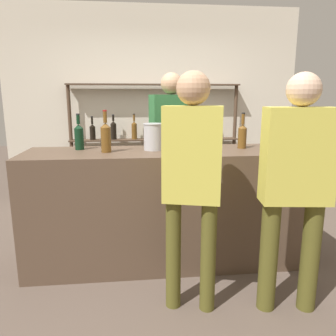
{
  "coord_description": "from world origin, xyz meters",
  "views": [
    {
      "loc": [
        -0.32,
        -2.92,
        1.56
      ],
      "look_at": [
        0.0,
        0.0,
        0.92
      ],
      "focal_mm": 35.0,
      "sensor_mm": 36.0,
      "label": 1
    }
  ],
  "objects_px": {
    "counter_bottle_2": "(106,136)",
    "cork_jar": "(188,143)",
    "counter_bottle_3": "(79,136)",
    "customer_right": "(296,179)",
    "counter_bottle_4": "(163,135)",
    "counter_bottle_0": "(242,135)",
    "counter_bottle_1": "(274,134)",
    "server_behind_counter": "(171,140)",
    "ice_bucket": "(153,137)",
    "customer_center": "(192,174)"
  },
  "relations": [
    {
      "from": "customer_right",
      "to": "customer_center",
      "type": "xyz_separation_m",
      "value": [
        -0.71,
        0.09,
        0.03
      ]
    },
    {
      "from": "counter_bottle_1",
      "to": "server_behind_counter",
      "type": "relative_size",
      "value": 0.19
    },
    {
      "from": "counter_bottle_4",
      "to": "counter_bottle_0",
      "type": "bearing_deg",
      "value": -12.04
    },
    {
      "from": "counter_bottle_3",
      "to": "cork_jar",
      "type": "xyz_separation_m",
      "value": [
        0.99,
        -0.19,
        -0.05
      ]
    },
    {
      "from": "counter_bottle_0",
      "to": "server_behind_counter",
      "type": "relative_size",
      "value": 0.18
    },
    {
      "from": "server_behind_counter",
      "to": "customer_right",
      "type": "bearing_deg",
      "value": 7.73
    },
    {
      "from": "ice_bucket",
      "to": "counter_bottle_1",
      "type": "bearing_deg",
      "value": -1.51
    },
    {
      "from": "ice_bucket",
      "to": "counter_bottle_0",
      "type": "bearing_deg",
      "value": 0.81
    },
    {
      "from": "counter_bottle_3",
      "to": "customer_center",
      "type": "bearing_deg",
      "value": -45.29
    },
    {
      "from": "counter_bottle_2",
      "to": "ice_bucket",
      "type": "xyz_separation_m",
      "value": [
        0.42,
        0.08,
        -0.02
      ]
    },
    {
      "from": "counter_bottle_2",
      "to": "counter_bottle_3",
      "type": "xyz_separation_m",
      "value": [
        -0.26,
        0.18,
        -0.01
      ]
    },
    {
      "from": "counter_bottle_0",
      "to": "counter_bottle_2",
      "type": "xyz_separation_m",
      "value": [
        -1.26,
        -0.09,
        0.02
      ]
    },
    {
      "from": "counter_bottle_2",
      "to": "customer_center",
      "type": "height_order",
      "value": "customer_center"
    },
    {
      "from": "counter_bottle_2",
      "to": "server_behind_counter",
      "type": "height_order",
      "value": "server_behind_counter"
    },
    {
      "from": "ice_bucket",
      "to": "customer_right",
      "type": "bearing_deg",
      "value": -43.85
    },
    {
      "from": "counter_bottle_0",
      "to": "counter_bottle_1",
      "type": "height_order",
      "value": "counter_bottle_1"
    },
    {
      "from": "counter_bottle_2",
      "to": "ice_bucket",
      "type": "bearing_deg",
      "value": 10.94
    },
    {
      "from": "counter_bottle_3",
      "to": "server_behind_counter",
      "type": "height_order",
      "value": "server_behind_counter"
    },
    {
      "from": "customer_center",
      "to": "counter_bottle_2",
      "type": "bearing_deg",
      "value": 56.18
    },
    {
      "from": "counter_bottle_3",
      "to": "cork_jar",
      "type": "height_order",
      "value": "counter_bottle_3"
    },
    {
      "from": "counter_bottle_1",
      "to": "counter_bottle_4",
      "type": "distance_m",
      "value": 1.05
    },
    {
      "from": "counter_bottle_2",
      "to": "cork_jar",
      "type": "relative_size",
      "value": 2.45
    },
    {
      "from": "ice_bucket",
      "to": "customer_right",
      "type": "distance_m",
      "value": 1.3
    },
    {
      "from": "counter_bottle_1",
      "to": "customer_right",
      "type": "relative_size",
      "value": 0.21
    },
    {
      "from": "counter_bottle_3",
      "to": "ice_bucket",
      "type": "height_order",
      "value": "counter_bottle_3"
    },
    {
      "from": "counter_bottle_2",
      "to": "server_behind_counter",
      "type": "xyz_separation_m",
      "value": [
        0.67,
        0.81,
        -0.15
      ]
    },
    {
      "from": "counter_bottle_3",
      "to": "customer_center",
      "type": "height_order",
      "value": "customer_center"
    },
    {
      "from": "counter_bottle_0",
      "to": "server_behind_counter",
      "type": "height_order",
      "value": "server_behind_counter"
    },
    {
      "from": "customer_center",
      "to": "ice_bucket",
      "type": "bearing_deg",
      "value": 29.83
    },
    {
      "from": "cork_jar",
      "to": "customer_right",
      "type": "height_order",
      "value": "customer_right"
    },
    {
      "from": "counter_bottle_3",
      "to": "counter_bottle_4",
      "type": "relative_size",
      "value": 1.08
    },
    {
      "from": "counter_bottle_3",
      "to": "server_behind_counter",
      "type": "bearing_deg",
      "value": 34.22
    },
    {
      "from": "counter_bottle_4",
      "to": "server_behind_counter",
      "type": "xyz_separation_m",
      "value": [
        0.15,
        0.56,
        -0.12
      ]
    },
    {
      "from": "counter_bottle_2",
      "to": "server_behind_counter",
      "type": "bearing_deg",
      "value": 50.22
    },
    {
      "from": "counter_bottle_3",
      "to": "counter_bottle_4",
      "type": "xyz_separation_m",
      "value": [
        0.78,
        0.07,
        -0.01
      ]
    },
    {
      "from": "counter_bottle_1",
      "to": "server_behind_counter",
      "type": "bearing_deg",
      "value": 139.46
    },
    {
      "from": "counter_bottle_2",
      "to": "counter_bottle_4",
      "type": "bearing_deg",
      "value": 25.42
    },
    {
      "from": "customer_right",
      "to": "counter_bottle_0",
      "type": "bearing_deg",
      "value": 12.63
    },
    {
      "from": "counter_bottle_4",
      "to": "ice_bucket",
      "type": "distance_m",
      "value": 0.2
    },
    {
      "from": "cork_jar",
      "to": "customer_center",
      "type": "relative_size",
      "value": 0.09
    },
    {
      "from": "counter_bottle_3",
      "to": "customer_right",
      "type": "bearing_deg",
      "value": -31.56
    },
    {
      "from": "counter_bottle_1",
      "to": "customer_right",
      "type": "bearing_deg",
      "value": -103.6
    },
    {
      "from": "counter_bottle_1",
      "to": "counter_bottle_3",
      "type": "xyz_separation_m",
      "value": [
        -1.82,
        0.12,
        -0.01
      ]
    },
    {
      "from": "counter_bottle_0",
      "to": "customer_center",
      "type": "distance_m",
      "value": 1.05
    },
    {
      "from": "counter_bottle_3",
      "to": "cork_jar",
      "type": "distance_m",
      "value": 1.01
    },
    {
      "from": "cork_jar",
      "to": "customer_center",
      "type": "distance_m",
      "value": 0.72
    },
    {
      "from": "counter_bottle_2",
      "to": "counter_bottle_4",
      "type": "relative_size",
      "value": 1.2
    },
    {
      "from": "ice_bucket",
      "to": "counter_bottle_4",
      "type": "bearing_deg",
      "value": 58.01
    },
    {
      "from": "counter_bottle_0",
      "to": "cork_jar",
      "type": "bearing_deg",
      "value": -168.38
    },
    {
      "from": "counter_bottle_1",
      "to": "customer_center",
      "type": "relative_size",
      "value": 0.2
    }
  ]
}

